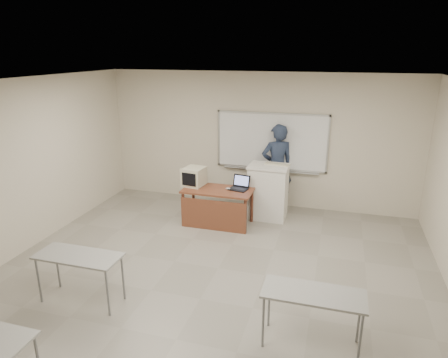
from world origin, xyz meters
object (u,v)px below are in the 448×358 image
(podium, at_px, (268,192))
(laptop, at_px, (239,186))
(whiteboard, at_px, (272,142))
(keyboard, at_px, (277,164))
(crt_monitor, at_px, (194,177))
(presenter, at_px, (277,167))
(mouse, at_px, (228,189))
(instructor_desk, at_px, (216,201))

(podium, distance_m, laptop, 0.72)
(whiteboard, xyz_separation_m, keyboard, (0.24, -0.69, -0.30))
(crt_monitor, distance_m, presenter, 1.90)
(podium, relative_size, mouse, 11.23)
(mouse, relative_size, presenter, 0.05)
(instructor_desk, bearing_deg, podium, 37.75)
(presenter, bearing_deg, whiteboard, -64.96)
(whiteboard, relative_size, crt_monitor, 5.39)
(laptop, bearing_deg, whiteboard, 80.61)
(instructor_desk, relative_size, podium, 1.21)
(instructor_desk, height_order, crt_monitor, crt_monitor)
(whiteboard, height_order, laptop, whiteboard)
(mouse, xyz_separation_m, keyboard, (0.87, 0.63, 0.41))
(keyboard, xyz_separation_m, presenter, (-0.08, 0.55, -0.22))
(crt_monitor, relative_size, mouse, 4.44)
(instructor_desk, xyz_separation_m, laptop, (0.40, 0.27, 0.27))
(crt_monitor, distance_m, laptop, 0.96)
(mouse, height_order, presenter, presenter)
(instructor_desk, height_order, mouse, mouse)
(whiteboard, height_order, keyboard, whiteboard)
(crt_monitor, bearing_deg, keyboard, 26.88)
(instructor_desk, xyz_separation_m, keyboard, (1.07, 0.79, 0.64))
(keyboard, bearing_deg, instructor_desk, -135.06)
(crt_monitor, bearing_deg, laptop, 9.94)
(crt_monitor, relative_size, presenter, 0.24)
(keyboard, bearing_deg, crt_monitor, -152.64)
(podium, height_order, crt_monitor, podium)
(instructor_desk, distance_m, presenter, 1.72)
(instructor_desk, bearing_deg, laptop, 33.99)
(presenter, bearing_deg, instructor_desk, 28.58)
(keyboard, distance_m, presenter, 0.60)
(instructor_desk, relative_size, crt_monitor, 3.06)
(crt_monitor, distance_m, mouse, 0.77)
(podium, bearing_deg, crt_monitor, -161.33)
(whiteboard, relative_size, laptop, 6.93)
(whiteboard, distance_m, presenter, 0.56)
(laptop, relative_size, keyboard, 0.73)
(podium, xyz_separation_m, laptop, (-0.52, -0.44, 0.23))
(mouse, bearing_deg, laptop, 26.47)
(podium, bearing_deg, presenter, 84.22)
(whiteboard, distance_m, laptop, 1.45)
(whiteboard, xyz_separation_m, mouse, (-0.63, -1.32, -0.71))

